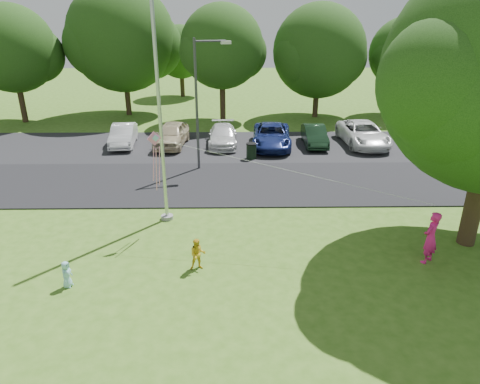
{
  "coord_description": "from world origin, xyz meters",
  "views": [
    {
      "loc": [
        -0.73,
        -10.97,
        7.8
      ],
      "look_at": [
        -0.5,
        4.0,
        1.6
      ],
      "focal_mm": 32.0,
      "sensor_mm": 36.0,
      "label": 1
    }
  ],
  "objects_px": {
    "street_lamp": "(201,94)",
    "kite": "(167,153)",
    "child_blue": "(67,274)",
    "trash_can": "(251,151)",
    "child_yellow": "(198,254)",
    "woman": "(431,238)",
    "flagpole": "(160,120)"
  },
  "relations": [
    {
      "from": "street_lamp",
      "to": "kite",
      "type": "height_order",
      "value": "street_lamp"
    },
    {
      "from": "child_blue",
      "to": "kite",
      "type": "distance_m",
      "value": 5.26
    },
    {
      "from": "street_lamp",
      "to": "trash_can",
      "type": "xyz_separation_m",
      "value": [
        2.67,
        1.6,
        -3.6
      ]
    },
    {
      "from": "child_yellow",
      "to": "child_blue",
      "type": "height_order",
      "value": "child_yellow"
    },
    {
      "from": "street_lamp",
      "to": "child_blue",
      "type": "distance_m",
      "value": 12.1
    },
    {
      "from": "child_blue",
      "to": "woman",
      "type": "bearing_deg",
      "value": -75.08
    },
    {
      "from": "flagpole",
      "to": "trash_can",
      "type": "relative_size",
      "value": 10.28
    },
    {
      "from": "woman",
      "to": "child_blue",
      "type": "bearing_deg",
      "value": -34.83
    },
    {
      "from": "street_lamp",
      "to": "woman",
      "type": "xyz_separation_m",
      "value": [
        8.21,
        -9.72,
        -3.16
      ]
    },
    {
      "from": "child_yellow",
      "to": "child_blue",
      "type": "relative_size",
      "value": 1.25
    },
    {
      "from": "trash_can",
      "to": "flagpole",
      "type": "bearing_deg",
      "value": -115.78
    },
    {
      "from": "kite",
      "to": "street_lamp",
      "type": "bearing_deg",
      "value": 58.93
    },
    {
      "from": "street_lamp",
      "to": "trash_can",
      "type": "relative_size",
      "value": 6.99
    },
    {
      "from": "street_lamp",
      "to": "child_blue",
      "type": "height_order",
      "value": "street_lamp"
    },
    {
      "from": "trash_can",
      "to": "kite",
      "type": "relative_size",
      "value": 0.1
    },
    {
      "from": "flagpole",
      "to": "kite",
      "type": "bearing_deg",
      "value": -73.89
    },
    {
      "from": "street_lamp",
      "to": "kite",
      "type": "bearing_deg",
      "value": -109.28
    },
    {
      "from": "trash_can",
      "to": "woman",
      "type": "xyz_separation_m",
      "value": [
        5.54,
        -11.32,
        0.44
      ]
    },
    {
      "from": "flagpole",
      "to": "child_yellow",
      "type": "height_order",
      "value": "flagpole"
    },
    {
      "from": "street_lamp",
      "to": "kite",
      "type": "xyz_separation_m",
      "value": [
        -0.77,
        -7.49,
        -0.85
      ]
    },
    {
      "from": "street_lamp",
      "to": "trash_can",
      "type": "height_order",
      "value": "street_lamp"
    },
    {
      "from": "woman",
      "to": "trash_can",
      "type": "bearing_deg",
      "value": -104.91
    },
    {
      "from": "trash_can",
      "to": "woman",
      "type": "distance_m",
      "value": 12.61
    },
    {
      "from": "flagpole",
      "to": "street_lamp",
      "type": "bearing_deg",
      "value": 79.81
    },
    {
      "from": "woman",
      "to": "child_yellow",
      "type": "relative_size",
      "value": 1.69
    },
    {
      "from": "child_blue",
      "to": "street_lamp",
      "type": "bearing_deg",
      "value": -9.0
    },
    {
      "from": "flagpole",
      "to": "trash_can",
      "type": "height_order",
      "value": "flagpole"
    },
    {
      "from": "woman",
      "to": "child_blue",
      "type": "distance_m",
      "value": 11.81
    },
    {
      "from": "trash_can",
      "to": "kite",
      "type": "distance_m",
      "value": 10.09
    },
    {
      "from": "street_lamp",
      "to": "kite",
      "type": "distance_m",
      "value": 7.57
    },
    {
      "from": "street_lamp",
      "to": "child_blue",
      "type": "bearing_deg",
      "value": -121.15
    },
    {
      "from": "child_blue",
      "to": "kite",
      "type": "relative_size",
      "value": 0.09
    }
  ]
}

